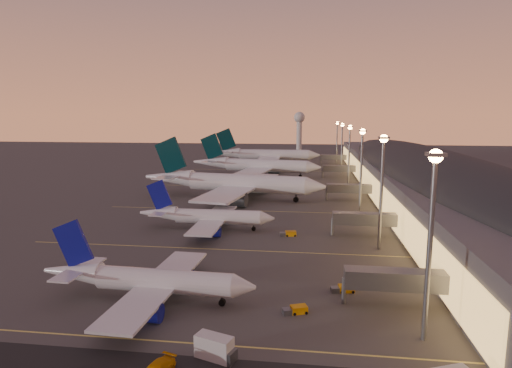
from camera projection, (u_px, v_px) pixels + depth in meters
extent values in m
plane|color=#403E3B|center=(223.00, 243.00, 101.75)|extent=(700.00, 700.00, 0.00)
cylinder|color=silver|center=(165.00, 281.00, 69.37)|extent=(22.83, 4.86, 3.86)
cone|color=silver|center=(244.00, 287.00, 67.13)|extent=(3.82, 4.02, 3.86)
cone|color=silver|center=(73.00, 272.00, 72.10)|extent=(10.40, 4.31, 3.86)
cube|color=silver|center=(159.00, 285.00, 69.67)|extent=(8.01, 32.77, 0.42)
cylinder|color=navy|center=(179.00, 276.00, 76.70)|extent=(5.24, 3.12, 2.90)
cylinder|color=navy|center=(145.00, 312.00, 62.80)|extent=(5.24, 3.12, 2.90)
cube|color=navy|center=(73.00, 244.00, 71.21)|extent=(7.09, 0.89, 8.38)
cube|color=silver|center=(79.00, 269.00, 71.79)|extent=(4.17, 11.86, 0.27)
cylinder|color=black|center=(222.00, 301.00, 68.18)|extent=(0.32, 0.32, 1.52)
cylinder|color=black|center=(222.00, 302.00, 68.22)|extent=(1.11, 0.72, 1.08)
cylinder|color=black|center=(161.00, 289.00, 72.74)|extent=(0.32, 0.32, 1.52)
cylinder|color=black|center=(161.00, 291.00, 72.78)|extent=(1.11, 0.72, 1.08)
cylinder|color=black|center=(148.00, 303.00, 67.49)|extent=(0.32, 0.32, 1.52)
cylinder|color=black|center=(148.00, 304.00, 67.52)|extent=(1.11, 0.72, 1.08)
cylinder|color=silver|center=(218.00, 217.00, 113.09)|extent=(22.69, 4.00, 3.86)
cone|color=silver|center=(267.00, 218.00, 111.34)|extent=(3.68, 3.88, 3.86)
cone|color=silver|center=(158.00, 213.00, 115.21)|extent=(10.26, 3.92, 3.86)
cube|color=silver|center=(214.00, 219.00, 113.35)|extent=(6.79, 32.54, 0.42)
cylinder|color=navy|center=(223.00, 218.00, 120.45)|extent=(5.14, 2.93, 2.89)
cylinder|color=navy|center=(210.00, 231.00, 106.47)|extent=(5.14, 2.93, 2.89)
cube|color=navy|center=(160.00, 195.00, 114.34)|extent=(7.07, 0.62, 8.37)
cube|color=silver|center=(163.00, 211.00, 114.95)|extent=(3.73, 11.72, 0.27)
cylinder|color=black|center=(254.00, 228.00, 112.25)|extent=(0.31, 0.31, 1.52)
cylinder|color=black|center=(254.00, 229.00, 112.29)|extent=(1.08, 0.68, 1.08)
cylinder|color=black|center=(214.00, 224.00, 116.41)|extent=(0.31, 0.31, 1.52)
cylinder|color=black|center=(214.00, 225.00, 116.45)|extent=(1.08, 0.68, 1.08)
cylinder|color=black|center=(209.00, 229.00, 111.13)|extent=(0.31, 0.31, 1.52)
cylinder|color=black|center=(209.00, 230.00, 111.16)|extent=(1.08, 0.68, 1.08)
cylinder|color=silver|center=(247.00, 183.00, 153.41)|extent=(43.21, 13.09, 6.46)
cone|color=silver|center=(316.00, 187.00, 146.48)|extent=(7.82, 7.46, 6.46)
cone|color=silver|center=(169.00, 177.00, 161.94)|extent=(20.07, 9.41, 6.46)
cube|color=silver|center=(241.00, 186.00, 154.17)|extent=(22.05, 63.63, 0.71)
cylinder|color=slate|center=(256.00, 186.00, 167.14)|extent=(10.29, 6.30, 4.85)
cylinder|color=slate|center=(232.00, 199.00, 141.13)|extent=(10.29, 6.30, 4.85)
cube|color=#03262B|center=(171.00, 156.00, 160.34)|extent=(12.74, 2.96, 14.34)
cube|color=silver|center=(175.00, 175.00, 161.13)|extent=(10.34, 23.29, 0.45)
cylinder|color=black|center=(296.00, 198.00, 149.12)|extent=(0.59, 0.59, 2.58)
cylinder|color=black|center=(296.00, 199.00, 149.18)|extent=(1.96, 1.40, 1.81)
cylinder|color=black|center=(242.00, 193.00, 159.38)|extent=(0.59, 0.59, 2.58)
cylinder|color=black|center=(242.00, 194.00, 159.44)|extent=(1.96, 1.40, 1.81)
cylinder|color=black|center=(234.00, 197.00, 150.82)|extent=(0.59, 0.59, 2.58)
cylinder|color=black|center=(234.00, 198.00, 150.88)|extent=(1.96, 1.40, 1.81)
cylinder|color=silver|center=(266.00, 166.00, 209.26)|extent=(40.91, 12.27, 6.12)
cone|color=silver|center=(314.00, 167.00, 202.77)|extent=(7.39, 7.05, 6.12)
cone|color=silver|center=(210.00, 162.00, 217.26)|extent=(18.99, 8.86, 6.12)
cube|color=silver|center=(262.00, 168.00, 209.98)|extent=(20.71, 60.23, 0.67)
cylinder|color=slate|center=(271.00, 169.00, 222.27)|extent=(9.73, 5.94, 4.59)
cylinder|color=slate|center=(258.00, 175.00, 197.62)|extent=(9.73, 5.94, 4.59)
cube|color=#03262B|center=(212.00, 147.00, 215.74)|extent=(12.06, 2.76, 13.57)
cube|color=silver|center=(215.00, 161.00, 216.50)|extent=(9.72, 22.04, 0.43)
cylinder|color=black|center=(300.00, 176.00, 205.25)|extent=(0.56, 0.56, 2.45)
cylinder|color=black|center=(300.00, 176.00, 205.31)|extent=(1.86, 1.32, 1.71)
cylinder|color=black|center=(262.00, 173.00, 214.91)|extent=(0.56, 0.56, 2.45)
cylinder|color=black|center=(262.00, 174.00, 214.97)|extent=(1.86, 1.32, 1.71)
cylinder|color=black|center=(257.00, 175.00, 206.80)|extent=(0.56, 0.56, 2.45)
cylinder|color=black|center=(257.00, 176.00, 206.85)|extent=(1.86, 1.32, 1.71)
cylinder|color=silver|center=(274.00, 155.00, 263.10)|extent=(42.49, 6.97, 6.41)
cone|color=silver|center=(314.00, 155.00, 260.28)|extent=(6.92, 6.50, 6.41)
cone|color=silver|center=(225.00, 153.00, 266.50)|extent=(19.23, 6.66, 6.41)
cube|color=silver|center=(271.00, 157.00, 263.52)|extent=(13.12, 62.14, 0.71)
cylinder|color=slate|center=(274.00, 158.00, 277.08)|extent=(9.64, 4.93, 4.81)
cylinder|color=slate|center=(271.00, 162.00, 250.34)|extent=(9.64, 4.93, 4.81)
cube|color=#03262B|center=(226.00, 140.00, 265.06)|extent=(12.66, 1.13, 14.23)
cube|color=silver|center=(228.00, 151.00, 266.08)|extent=(7.13, 22.40, 0.45)
cylinder|color=black|center=(303.00, 162.00, 261.78)|extent=(0.52, 0.52, 2.56)
cylinder|color=black|center=(303.00, 163.00, 261.84)|extent=(1.81, 1.15, 1.80)
cylinder|color=black|center=(269.00, 161.00, 268.61)|extent=(0.52, 0.52, 2.56)
cylinder|color=black|center=(269.00, 162.00, 268.67)|extent=(1.81, 1.15, 1.80)
cylinder|color=black|center=(268.00, 163.00, 259.81)|extent=(0.52, 0.52, 2.56)
cylinder|color=black|center=(268.00, 163.00, 259.87)|extent=(1.81, 1.15, 1.80)
cube|color=#504F54|center=(420.00, 178.00, 163.85)|extent=(40.00, 255.00, 12.00)
ellipsoid|color=black|center=(421.00, 163.00, 162.89)|extent=(39.00, 253.00, 10.92)
cube|color=#EFB35B|center=(366.00, 180.00, 166.59)|extent=(0.40, 244.80, 8.00)
cube|color=slate|center=(396.00, 279.00, 67.33)|extent=(16.00, 3.20, 3.00)
cylinder|color=slate|center=(344.00, 291.00, 68.72)|extent=(0.70, 0.70, 4.40)
cube|color=slate|center=(365.00, 219.00, 106.48)|extent=(16.00, 3.20, 3.00)
cylinder|color=slate|center=(332.00, 227.00, 107.87)|extent=(0.70, 0.70, 4.40)
cube|color=slate|center=(350.00, 188.00, 150.53)|extent=(16.00, 3.20, 3.00)
cylinder|color=slate|center=(326.00, 194.00, 151.92)|extent=(0.70, 0.70, 4.40)
cube|color=slate|center=(339.00, 168.00, 206.32)|extent=(16.00, 3.20, 3.00)
cylinder|color=slate|center=(323.00, 173.00, 207.71)|extent=(0.70, 0.70, 4.40)
cube|color=slate|center=(334.00, 157.00, 261.13)|extent=(16.00, 3.20, 3.00)
cylinder|color=slate|center=(320.00, 161.00, 262.52)|extent=(0.70, 0.70, 4.40)
cylinder|color=slate|center=(429.00, 251.00, 56.01)|extent=(0.70, 0.70, 25.00)
cube|color=slate|center=(436.00, 154.00, 53.97)|extent=(2.20, 2.20, 0.50)
sphere|color=#FFA851|center=(436.00, 156.00, 54.00)|extent=(1.80, 1.80, 1.80)
cylinder|color=slate|center=(381.00, 195.00, 95.16)|extent=(0.70, 0.70, 25.00)
cube|color=slate|center=(384.00, 138.00, 93.12)|extent=(2.20, 2.20, 0.50)
sphere|color=#FFA851|center=(384.00, 139.00, 93.15)|extent=(1.80, 1.80, 1.80)
cylinder|color=slate|center=(361.00, 172.00, 134.31)|extent=(0.70, 0.70, 25.00)
cube|color=slate|center=(363.00, 131.00, 132.27)|extent=(2.20, 2.20, 0.50)
sphere|color=#FFA851|center=(363.00, 132.00, 132.30)|extent=(1.80, 1.80, 1.80)
cylinder|color=slate|center=(349.00, 157.00, 178.36)|extent=(0.70, 0.70, 25.00)
cube|color=slate|center=(350.00, 127.00, 176.32)|extent=(2.20, 2.20, 0.50)
sphere|color=#FFA851|center=(350.00, 127.00, 176.35)|extent=(1.80, 1.80, 1.80)
cylinder|color=slate|center=(342.00, 149.00, 222.40)|extent=(0.70, 0.70, 25.00)
cube|color=slate|center=(343.00, 124.00, 220.36)|extent=(2.20, 2.20, 0.50)
sphere|color=#FFA851|center=(342.00, 125.00, 220.40)|extent=(1.80, 1.80, 1.80)
cylinder|color=slate|center=(337.00, 143.00, 266.45)|extent=(0.70, 0.70, 25.00)
cube|color=slate|center=(337.00, 123.00, 264.41)|extent=(2.20, 2.20, 0.50)
sphere|color=#FFA851|center=(337.00, 123.00, 264.44)|extent=(1.80, 1.80, 1.80)
cylinder|color=silver|center=(299.00, 136.00, 352.87)|extent=(4.40, 4.40, 26.00)
sphere|color=silver|center=(299.00, 117.00, 350.47)|extent=(9.00, 9.00, 9.00)
cube|color=#D8C659|center=(155.00, 341.00, 57.70)|extent=(90.00, 0.36, 0.00)
cube|color=#D8C659|center=(219.00, 249.00, 96.85)|extent=(90.00, 0.36, 0.00)
cube|color=#D8C659|center=(246.00, 211.00, 136.00)|extent=(90.00, 0.36, 0.00)
cube|color=#D8C659|center=(262.00, 187.00, 180.05)|extent=(90.00, 0.36, 0.00)
cube|color=#D8C659|center=(274.00, 170.00, 233.88)|extent=(90.00, 0.36, 0.00)
cube|color=orange|center=(299.00, 309.00, 65.75)|extent=(2.86, 2.30, 1.14)
cube|color=slate|center=(287.00, 311.00, 65.38)|extent=(1.82, 1.76, 0.83)
cylinder|color=black|center=(303.00, 309.00, 66.75)|extent=(0.49, 0.33, 0.46)
cylinder|color=black|center=(306.00, 313.00, 65.25)|extent=(0.49, 0.33, 0.46)
cylinder|color=black|center=(292.00, 310.00, 66.35)|extent=(0.49, 0.33, 0.46)
cylinder|color=black|center=(295.00, 314.00, 64.86)|extent=(0.49, 0.33, 0.46)
cube|color=orange|center=(346.00, 288.00, 73.60)|extent=(2.84, 2.07, 1.19)
cube|color=slate|center=(335.00, 290.00, 73.52)|extent=(1.74, 1.66, 0.86)
cylinder|color=black|center=(351.00, 288.00, 74.50)|extent=(0.50, 0.28, 0.48)
cylinder|color=black|center=(353.00, 292.00, 72.91)|extent=(0.50, 0.28, 0.48)
cylinder|color=black|center=(340.00, 289.00, 74.40)|extent=(0.50, 0.28, 0.48)
cylinder|color=black|center=(342.00, 292.00, 72.80)|extent=(0.50, 0.28, 0.48)
cube|color=orange|center=(291.00, 233.00, 107.54)|extent=(2.87, 2.04, 1.22)
cube|color=slate|center=(283.00, 234.00, 107.52)|extent=(1.75, 1.65, 0.88)
cylinder|color=black|center=(294.00, 234.00, 108.44)|extent=(0.51, 0.27, 0.49)
cylinder|color=black|center=(295.00, 236.00, 106.80)|extent=(0.51, 0.27, 0.49)
cylinder|color=black|center=(287.00, 234.00, 108.40)|extent=(0.51, 0.27, 0.49)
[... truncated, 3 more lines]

